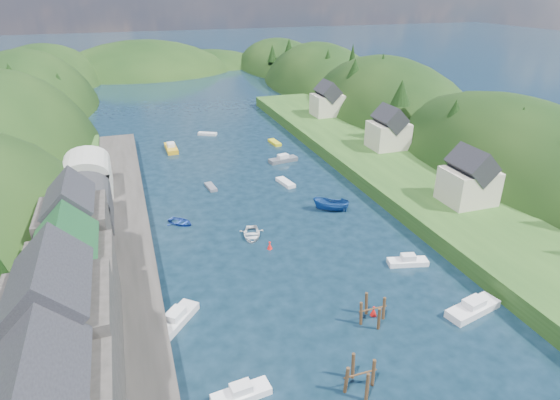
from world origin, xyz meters
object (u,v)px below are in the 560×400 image
object	(u,v)px
piling_cluster_near	(360,379)
channel_buoy_near	(374,311)
piling_cluster_far	(372,313)
channel_buoy_far	(270,246)

from	to	relation	value
piling_cluster_near	channel_buoy_near	world-z (taller)	piling_cluster_near
piling_cluster_near	piling_cluster_far	size ratio (longest dim) A/B	1.05
piling_cluster_near	piling_cluster_far	world-z (taller)	piling_cluster_near
piling_cluster_near	channel_buoy_near	distance (m)	10.31
channel_buoy_far	channel_buoy_near	bearing A→B (deg)	-69.15
piling_cluster_far	channel_buoy_near	world-z (taller)	piling_cluster_far
channel_buoy_near	piling_cluster_near	bearing A→B (deg)	-125.74
piling_cluster_near	channel_buoy_far	xyz separation A→B (m)	(-0.26, 24.80, -0.65)
piling_cluster_far	channel_buoy_near	size ratio (longest dim) A/B	2.95
piling_cluster_far	channel_buoy_far	world-z (taller)	piling_cluster_far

